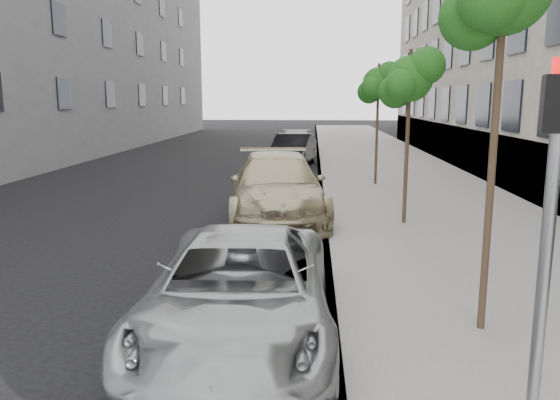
# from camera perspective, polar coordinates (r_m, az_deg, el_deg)

# --- Properties ---
(ground) EXTENTS (160.00, 160.00, 0.00)m
(ground) POSITION_cam_1_polar(r_m,az_deg,el_deg) (6.64, -4.70, -18.79)
(ground) COLOR black
(ground) RESTS_ON ground
(sidewalk) EXTENTS (6.40, 72.00, 0.14)m
(sidewalk) POSITION_cam_1_polar(r_m,az_deg,el_deg) (30.09, 10.00, 4.32)
(sidewalk) COLOR gray
(sidewalk) RESTS_ON ground
(curb) EXTENTS (0.15, 72.00, 0.14)m
(curb) POSITION_cam_1_polar(r_m,az_deg,el_deg) (29.90, 4.03, 4.41)
(curb) COLOR #9E9B93
(curb) RESTS_ON ground
(tree_mid) EXTENTS (1.52, 1.32, 4.33)m
(tree_mid) POSITION_cam_1_polar(r_m,az_deg,el_deg) (13.94, 13.52, 12.18)
(tree_mid) COLOR #38281C
(tree_mid) RESTS_ON sidewalk
(tree_far) EXTENTS (1.54, 1.34, 4.41)m
(tree_far) POSITION_cam_1_polar(r_m,az_deg,el_deg) (20.37, 10.32, 11.89)
(tree_far) COLOR #38281C
(tree_far) RESTS_ON sidewalk
(signal_pole) EXTENTS (0.27, 0.23, 3.40)m
(signal_pole) POSITION_cam_1_polar(r_m,az_deg,el_deg) (4.61, 26.20, -3.04)
(signal_pole) COLOR #939699
(signal_pole) RESTS_ON sidewalk
(minivan) EXTENTS (2.55, 5.28, 1.45)m
(minivan) POSITION_cam_1_polar(r_m,az_deg,el_deg) (7.39, -4.30, -9.46)
(minivan) COLOR #A3A6A8
(minivan) RESTS_ON ground
(suv) EXTENTS (3.14, 6.33, 1.77)m
(suv) POSITION_cam_1_polar(r_m,az_deg,el_deg) (14.82, -0.33, 1.36)
(suv) COLOR tan
(suv) RESTS_ON ground
(sedan_blue) EXTENTS (2.03, 3.97, 1.29)m
(sedan_blue) POSITION_cam_1_polar(r_m,az_deg,el_deg) (20.34, 0.19, 3.20)
(sedan_blue) COLOR #101437
(sedan_blue) RESTS_ON ground
(sedan_black) EXTENTS (2.33, 4.93, 1.56)m
(sedan_black) POSITION_cam_1_polar(r_m,az_deg,el_deg) (26.61, 1.35, 5.22)
(sedan_black) COLOR black
(sedan_black) RESTS_ON ground
(sedan_rear) EXTENTS (2.08, 4.95, 1.43)m
(sedan_rear) POSITION_cam_1_polar(r_m,az_deg,el_deg) (32.02, 1.71, 6.00)
(sedan_rear) COLOR #9A9EA2
(sedan_rear) RESTS_ON ground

